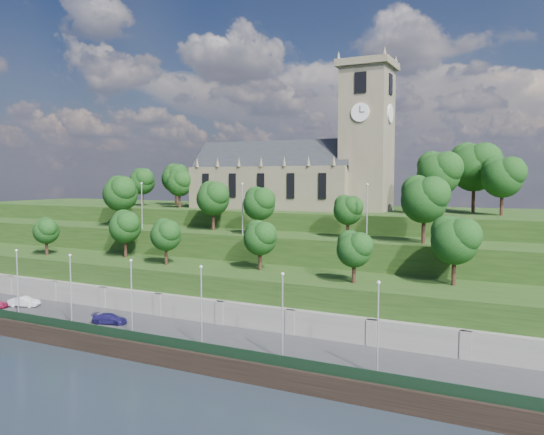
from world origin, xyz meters
The scene contains 16 objects.
ground centered at (0.00, 0.00, 0.00)m, with size 320.00×320.00×0.00m, color #1B242B.
promenade centered at (0.00, 6.00, 1.00)m, with size 160.00×12.00×2.00m, color #2D2D30.
quay_wall centered at (0.00, -0.05, 1.10)m, with size 160.00×0.50×2.20m, color black.
fence centered at (0.00, 0.60, 2.60)m, with size 160.00×0.10×1.20m, color black.
retaining_wall centered at (0.00, 11.97, 2.50)m, with size 160.00×2.10×5.00m.
embankment_lower centered at (0.00, 18.00, 4.00)m, with size 160.00×12.00×8.00m, color #1D3612.
embankment_upper centered at (0.00, 29.00, 6.00)m, with size 160.00×10.00×12.00m, color #1D3612.
hilltop centered at (0.00, 50.00, 7.50)m, with size 160.00×32.00×15.00m, color #1D3612.
church centered at (0.79, 45.98, 22.52)m, with size 38.60×12.35×27.60m.
trees_lower centered at (3.62, 18.48, 13.00)m, with size 69.95×8.97×8.38m.
trees_upper centered at (0.27, 28.08, 17.87)m, with size 61.12×8.93×9.40m.
trees_hilltop centered at (12.37, 45.60, 21.86)m, with size 76.12×16.53×12.00m.
lamp_posts_promenade centered at (-2.00, 2.50, 7.24)m, with size 60.36×0.36×9.22m.
lamp_posts_upper centered at (0.00, 26.00, 16.69)m, with size 40.36×0.36×8.15m.
car_middle centered at (-25.84, 6.45, 2.73)m, with size 1.55×4.45×1.47m, color #B2B1B6.
car_right centered at (-7.96, 5.06, 2.66)m, with size 1.85×4.56×1.32m, color #1B1650.
Camera 1 is at (40.84, -46.10, 20.85)m, focal length 35.00 mm.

